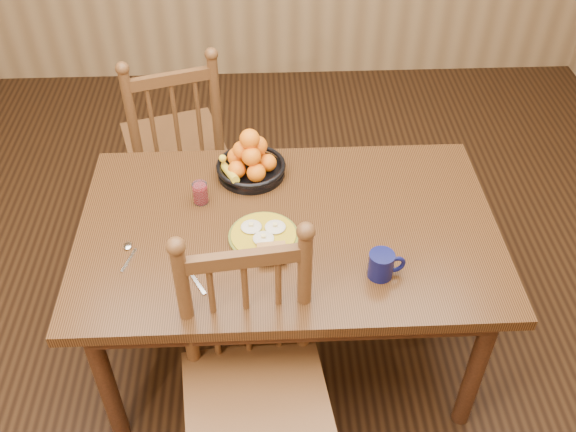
{
  "coord_description": "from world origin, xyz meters",
  "views": [
    {
      "loc": [
        -0.08,
        -1.79,
        2.42
      ],
      "look_at": [
        0.0,
        0.0,
        0.8
      ],
      "focal_mm": 40.0,
      "sensor_mm": 36.0,
      "label": 1
    }
  ],
  "objects_px": {
    "breakfast_plate": "(264,236)",
    "chair_near": "(255,387)",
    "dining_table": "(288,242)",
    "fruit_bowl": "(250,162)",
    "coffee_mug": "(382,265)",
    "chair_far": "(175,143)"
  },
  "relations": [
    {
      "from": "dining_table",
      "to": "chair_near",
      "type": "xyz_separation_m",
      "value": [
        -0.14,
        -0.55,
        -0.15
      ]
    },
    {
      "from": "chair_near",
      "to": "coffee_mug",
      "type": "xyz_separation_m",
      "value": [
        0.45,
        0.29,
        0.28
      ]
    },
    {
      "from": "dining_table",
      "to": "fruit_bowl",
      "type": "height_order",
      "value": "fruit_bowl"
    },
    {
      "from": "dining_table",
      "to": "chair_far",
      "type": "distance_m",
      "value": 1.06
    },
    {
      "from": "chair_far",
      "to": "breakfast_plate",
      "type": "distance_m",
      "value": 1.09
    },
    {
      "from": "chair_far",
      "to": "chair_near",
      "type": "relative_size",
      "value": 0.99
    },
    {
      "from": "dining_table",
      "to": "fruit_bowl",
      "type": "bearing_deg",
      "value": 113.61
    },
    {
      "from": "chair_near",
      "to": "coffee_mug",
      "type": "height_order",
      "value": "chair_near"
    },
    {
      "from": "breakfast_plate",
      "to": "fruit_bowl",
      "type": "distance_m",
      "value": 0.4
    },
    {
      "from": "chair_far",
      "to": "breakfast_plate",
      "type": "xyz_separation_m",
      "value": [
        0.44,
        -0.97,
        0.25
      ]
    },
    {
      "from": "dining_table",
      "to": "chair_far",
      "type": "xyz_separation_m",
      "value": [
        -0.54,
        0.9,
        -0.15
      ]
    },
    {
      "from": "breakfast_plate",
      "to": "coffee_mug",
      "type": "distance_m",
      "value": 0.46
    },
    {
      "from": "breakfast_plate",
      "to": "chair_near",
      "type": "bearing_deg",
      "value": -95.36
    },
    {
      "from": "dining_table",
      "to": "chair_far",
      "type": "bearing_deg",
      "value": 120.8
    },
    {
      "from": "chair_near",
      "to": "fruit_bowl",
      "type": "xyz_separation_m",
      "value": [
        -0.0,
        0.88,
        0.3
      ]
    },
    {
      "from": "coffee_mug",
      "to": "chair_far",
      "type": "bearing_deg",
      "value": 126.13
    },
    {
      "from": "dining_table",
      "to": "coffee_mug",
      "type": "xyz_separation_m",
      "value": [
        0.32,
        -0.27,
        0.14
      ]
    },
    {
      "from": "chair_near",
      "to": "coffee_mug",
      "type": "bearing_deg",
      "value": 25.27
    },
    {
      "from": "chair_far",
      "to": "breakfast_plate",
      "type": "relative_size",
      "value": 3.62
    },
    {
      "from": "breakfast_plate",
      "to": "fruit_bowl",
      "type": "relative_size",
      "value": 1.0
    },
    {
      "from": "breakfast_plate",
      "to": "chair_far",
      "type": "bearing_deg",
      "value": 114.71
    },
    {
      "from": "fruit_bowl",
      "to": "chair_far",
      "type": "bearing_deg",
      "value": 124.45
    }
  ]
}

